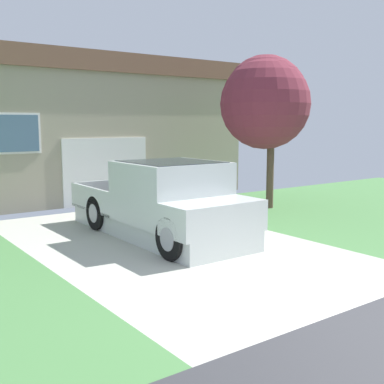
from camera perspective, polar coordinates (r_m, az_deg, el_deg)
pickup_truck at (r=10.42m, az=-2.92°, el=-1.41°), size 2.11×5.01×1.69m
person_with_hat at (r=11.59m, az=1.24°, el=0.55°), size 0.41×0.41×1.62m
handbag at (r=11.34m, az=1.51°, el=-3.87°), size 0.28×0.19×0.40m
house_with_garage at (r=17.86m, az=-14.29°, el=7.41°), size 11.06×6.39×4.63m
front_yard_tree at (r=14.30m, az=8.78°, el=10.77°), size 2.65×2.66×4.45m
wheeled_trash_bin at (r=14.59m, az=0.20°, el=0.52°), size 0.60×0.72×1.01m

